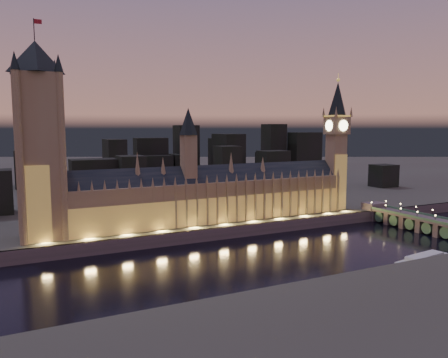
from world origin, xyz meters
name	(u,v)px	position (x,y,z in m)	size (l,w,h in m)	color
ground_plane	(258,255)	(0.00, 0.00, 0.00)	(2000.00, 2000.00, 0.00)	black
north_bank	(97,171)	(0.00, 520.00, 4.00)	(2000.00, 960.00, 8.00)	#3D3B31
embankment_wall	(227,233)	(0.00, 41.00, 4.00)	(2000.00, 2.50, 8.00)	#4C4948
palace_of_westminster	(215,195)	(1.07, 61.74, 26.37)	(202.00, 23.98, 78.00)	#9A7652
victoria_tower	(39,132)	(-110.00, 61.93, 70.32)	(31.68, 31.68, 125.42)	#9A7652
elizabeth_tower	(337,134)	(108.00, 61.92, 67.74)	(18.00, 18.00, 107.20)	#9A7652
westminster_bridge	(425,224)	(133.68, -3.46, 6.00)	(16.42, 113.00, 15.90)	#4C4948
river_boat	(424,260)	(73.68, -52.25, 1.56)	(49.44, 17.26, 4.50)	#4C4948
city_backdrop	(173,166)	(35.46, 246.23, 31.08)	(468.30, 215.63, 71.01)	black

